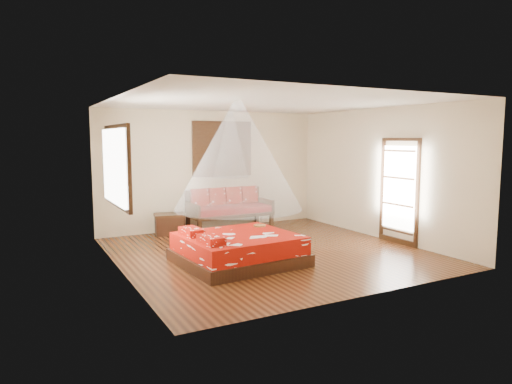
% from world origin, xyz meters
% --- Properties ---
extents(room, '(5.54, 5.54, 2.84)m').
position_xyz_m(room, '(0.00, 0.00, 1.40)').
color(room, black).
rests_on(room, ground).
extents(bed, '(2.08, 1.90, 0.63)m').
position_xyz_m(bed, '(-0.87, -0.43, 0.25)').
color(bed, black).
rests_on(bed, floor).
extents(daybed, '(1.95, 0.87, 0.98)m').
position_xyz_m(daybed, '(0.26, 2.39, 0.52)').
color(daybed, black).
rests_on(daybed, floor).
extents(storage_chest, '(0.76, 0.61, 0.47)m').
position_xyz_m(storage_chest, '(-1.17, 2.45, 0.24)').
color(storage_chest, black).
rests_on(storage_chest, floor).
extents(shutter_panel, '(1.52, 0.06, 1.32)m').
position_xyz_m(shutter_panel, '(0.26, 2.72, 1.90)').
color(shutter_panel, black).
rests_on(shutter_panel, wall_back).
extents(window_left, '(0.10, 1.74, 1.34)m').
position_xyz_m(window_left, '(-2.71, 0.20, 1.70)').
color(window_left, black).
rests_on(window_left, wall_left).
extents(glazed_door, '(0.08, 1.02, 2.16)m').
position_xyz_m(glazed_door, '(2.72, -0.60, 1.07)').
color(glazed_door, black).
rests_on(glazed_door, floor).
extents(wine_tray, '(0.23, 0.23, 0.19)m').
position_xyz_m(wine_tray, '(-0.17, 0.06, 0.55)').
color(wine_tray, brown).
rests_on(wine_tray, bed).
extents(mosquito_net_main, '(2.18, 2.18, 1.80)m').
position_xyz_m(mosquito_net_main, '(-0.85, -0.43, 1.85)').
color(mosquito_net_main, white).
rests_on(mosquito_net_main, ceiling).
extents(mosquito_net_daybed, '(0.83, 0.83, 1.50)m').
position_xyz_m(mosquito_net_daybed, '(0.26, 2.25, 2.00)').
color(mosquito_net_daybed, white).
rests_on(mosquito_net_daybed, ceiling).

